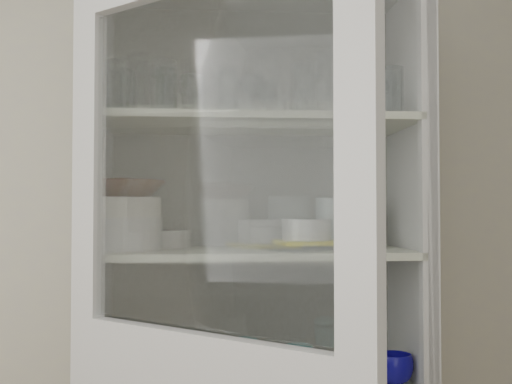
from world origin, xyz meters
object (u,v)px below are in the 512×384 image
(white_ramekin, at_px, (306,230))
(goblet_0, at_px, (188,96))
(teal_jar, at_px, (246,358))
(glass_platter, at_px, (306,247))
(mug_teal, at_px, (298,359))
(mug_white, at_px, (347,375))
(cream_bowl, at_px, (128,208))
(pantry_cabinet, at_px, (255,348))
(grey_bowl_stack, at_px, (336,223))
(plate_stack_back, at_px, (157,238))
(goblet_3, at_px, (377,98))
(plate_stack_front, at_px, (128,234))
(yellow_trivet, at_px, (306,242))
(white_canister, at_px, (124,357))
(measuring_cups, at_px, (168,380))
(terracotta_bowl, at_px, (128,189))
(goblet_1, at_px, (265,101))
(mug_blue, at_px, (394,369))
(goblet_2, at_px, (252,95))

(white_ramekin, bearing_deg, goblet_0, 162.81)
(teal_jar, bearing_deg, glass_platter, -28.26)
(mug_teal, relative_size, mug_white, 1.03)
(cream_bowl, relative_size, mug_white, 2.18)
(pantry_cabinet, relative_size, grey_bowl_stack, 13.12)
(pantry_cabinet, relative_size, glass_platter, 7.28)
(goblet_0, height_order, cream_bowl, goblet_0)
(cream_bowl, bearing_deg, plate_stack_back, 66.85)
(goblet_3, bearing_deg, plate_stack_front, -170.87)
(plate_stack_back, relative_size, grey_bowl_stack, 1.42)
(yellow_trivet, distance_m, mug_teal, 0.39)
(mug_teal, relative_size, teal_jar, 0.91)
(white_canister, bearing_deg, white_ramekin, -9.79)
(measuring_cups, bearing_deg, cream_bowl, 158.36)
(yellow_trivet, bearing_deg, terracotta_bowl, 178.74)
(white_ramekin, distance_m, mug_teal, 0.43)
(goblet_3, height_order, teal_jar, goblet_3)
(terracotta_bowl, bearing_deg, grey_bowl_stack, 5.06)
(plate_stack_back, distance_m, teal_jar, 0.48)
(white_ramekin, height_order, mug_white, white_ramekin)
(goblet_0, height_order, mug_teal, goblet_0)
(goblet_1, xyz_separation_m, mug_teal, (0.10, -0.06, -0.84))
(mug_blue, height_order, mug_white, mug_blue)
(yellow_trivet, distance_m, teal_jar, 0.42)
(pantry_cabinet, xyz_separation_m, glass_platter, (0.15, -0.10, 0.33))
(yellow_trivet, bearing_deg, plate_stack_front, 178.74)
(goblet_2, distance_m, cream_bowl, 0.54)
(goblet_1, bearing_deg, mug_teal, -28.31)
(pantry_cabinet, bearing_deg, plate_stack_front, -166.65)
(goblet_2, height_order, glass_platter, goblet_2)
(plate_stack_back, relative_size, white_canister, 1.89)
(plate_stack_front, distance_m, teal_jar, 0.54)
(pantry_cabinet, xyz_separation_m, goblet_3, (0.41, 0.04, 0.82))
(pantry_cabinet, distance_m, goblet_2, 0.82)
(yellow_trivet, distance_m, mug_white, 0.41)
(goblet_0, xyz_separation_m, plate_stack_back, (-0.10, 0.07, -0.46))
(glass_platter, height_order, grey_bowl_stack, grey_bowl_stack)
(goblet_2, height_order, yellow_trivet, goblet_2)
(plate_stack_front, xyz_separation_m, grey_bowl_stack, (0.65, 0.06, 0.03))
(mug_white, bearing_deg, plate_stack_back, 138.20)
(grey_bowl_stack, height_order, mug_white, grey_bowl_stack)
(goblet_0, bearing_deg, goblet_1, 11.71)
(plate_stack_back, bearing_deg, glass_platter, -21.03)
(pantry_cabinet, relative_size, cream_bowl, 10.65)
(glass_platter, distance_m, white_ramekin, 0.05)
(yellow_trivet, height_order, white_canister, yellow_trivet)
(pantry_cabinet, xyz_separation_m, terracotta_bowl, (-0.39, -0.09, 0.51))
(goblet_2, xyz_separation_m, terracotta_bowl, (-0.38, -0.10, -0.31))
(goblet_0, distance_m, plate_stack_front, 0.49)
(measuring_cups, bearing_deg, plate_stack_back, 103.77)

